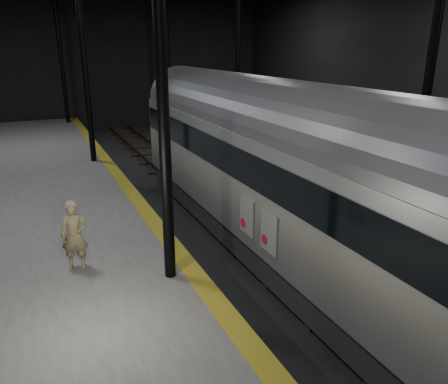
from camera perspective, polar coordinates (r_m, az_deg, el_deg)
ground at (r=15.76m, az=1.97°, el=-4.66°), size 44.00×44.00×0.00m
platform_left at (r=14.21m, az=-26.53°, el=-7.23°), size 9.00×43.80×1.00m
platform_right at (r=19.88m, az=21.79°, el=0.51°), size 9.00×43.80×1.00m
tactile_strip at (r=14.34m, az=-9.74°, el=-3.01°), size 0.50×43.80×0.01m
track at (r=15.73m, az=1.97°, el=-4.43°), size 2.40×43.00×0.24m
train at (r=11.84m, az=9.82°, el=2.19°), size 2.95×19.66×5.26m
woman at (r=11.20m, az=-18.97°, el=-5.35°), size 0.73×0.58×1.73m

